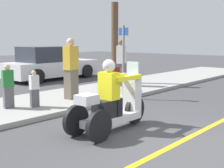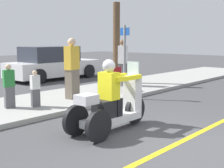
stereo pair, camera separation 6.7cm
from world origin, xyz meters
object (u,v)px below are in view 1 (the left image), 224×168
spectator_mid_group (34,89)px  folding_chair_curbside (119,77)px  spectator_near_curb (121,64)px  parked_car_lot_far (51,64)px  spectator_far_back (71,70)px  motorcycle_trike (112,105)px  street_sign (123,57)px  tree_trunk (115,43)px  spectator_end_of_line (8,87)px

spectator_mid_group → folding_chair_curbside: bearing=-1.8°
spectator_near_curb → parked_car_lot_far: spectator_near_curb is taller
spectator_near_curb → parked_car_lot_far: bearing=89.4°
spectator_far_back → parked_car_lot_far: size_ratio=0.40×
motorcycle_trike → street_sign: bearing=34.9°
spectator_far_back → tree_trunk: bearing=19.9°
spectator_end_of_line → spectator_far_back: size_ratio=0.63×
parked_car_lot_far → spectator_mid_group: bearing=-131.8°
spectator_end_of_line → folding_chair_curbside: spectator_end_of_line is taller
spectator_mid_group → spectator_near_curb: 4.48m
motorcycle_trike → tree_trunk: bearing=39.8°
spectator_end_of_line → tree_trunk: tree_trunk is taller
tree_trunk → spectator_mid_group: bearing=-164.0°
motorcycle_trike → folding_chair_curbside: bearing=37.6°
spectator_near_curb → street_sign: (-1.53, -1.33, 0.35)m
street_sign → folding_chair_curbside: bearing=50.4°
spectator_mid_group → spectator_near_curb: (4.41, 0.65, 0.38)m
tree_trunk → street_sign: 2.94m
spectator_mid_group → street_sign: size_ratio=0.44×
street_sign → spectator_mid_group: bearing=166.8°
spectator_mid_group → spectator_end_of_line: bearing=142.9°
spectator_mid_group → motorcycle_trike: bearing=-90.1°
folding_chair_curbside → tree_trunk: 2.44m
spectator_near_curb → folding_chair_curbside: size_ratio=2.14×
parked_car_lot_far → spectator_near_curb: bearing=-90.6°
spectator_far_back → tree_trunk: size_ratio=0.56×
motorcycle_trike → spectator_far_back: (1.41, 2.83, 0.45)m
motorcycle_trike → spectator_mid_group: (0.00, 2.69, 0.04)m
spectator_mid_group → spectator_far_back: size_ratio=0.54×
motorcycle_trike → spectator_far_back: spectator_far_back is taller
spectator_near_curb → spectator_far_back: spectator_far_back is taller
spectator_far_back → street_sign: bearing=-29.0°
spectator_end_of_line → street_sign: (3.40, -1.07, 0.65)m
parked_car_lot_far → tree_trunk: size_ratio=1.40×
spectator_mid_group → street_sign: bearing=-13.2°
tree_trunk → folding_chair_curbside: bearing=-136.0°
spectator_far_back → street_sign: size_ratio=0.82×
folding_chair_curbside → parked_car_lot_far: size_ratio=0.18×
spectator_end_of_line → folding_chair_curbside: 3.91m
spectator_near_curb → parked_car_lot_far: (0.05, 4.35, -0.24)m
motorcycle_trike → tree_trunk: (4.92, 4.10, 1.19)m
spectator_near_curb → street_sign: bearing=-139.1°
folding_chair_curbside → tree_trunk: tree_trunk is taller
spectator_near_curb → folding_chair_curbside: spectator_near_curb is taller
motorcycle_trike → parked_car_lot_far: size_ratio=0.47×
street_sign → parked_car_lot_far: bearing=74.4°
spectator_end_of_line → spectator_far_back: spectator_far_back is taller
motorcycle_trike → spectator_near_curb: size_ratio=1.21×
spectator_mid_group → spectator_far_back: 1.47m
parked_car_lot_far → street_sign: street_sign is taller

